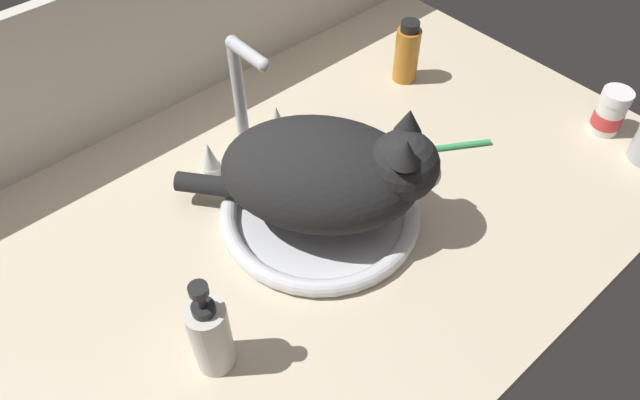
{
  "coord_description": "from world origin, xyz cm",
  "views": [
    {
      "loc": [
        -43.5,
        -47.78,
        76.2
      ],
      "look_at": [
        -2.19,
        -1.02,
        7.0
      ],
      "focal_mm": 33.76,
      "sensor_mm": 36.0,
      "label": 1
    }
  ],
  "objects_px": {
    "cat": "(333,173)",
    "soap_pump_bottle": "(210,335)",
    "faucet": "(244,116)",
    "amber_bottle": "(407,53)",
    "toothbrush": "(443,147)",
    "sink_basin": "(320,212)",
    "pill_bottle": "(610,113)"
  },
  "relations": [
    {
      "from": "soap_pump_bottle",
      "to": "pill_bottle",
      "type": "bearing_deg",
      "value": -6.46
    },
    {
      "from": "soap_pump_bottle",
      "to": "cat",
      "type": "bearing_deg",
      "value": 16.09
    },
    {
      "from": "cat",
      "to": "amber_bottle",
      "type": "xyz_separation_m",
      "value": [
        0.36,
        0.18,
        -0.04
      ]
    },
    {
      "from": "sink_basin",
      "to": "toothbrush",
      "type": "distance_m",
      "value": 0.27
    },
    {
      "from": "sink_basin",
      "to": "pill_bottle",
      "type": "height_order",
      "value": "pill_bottle"
    },
    {
      "from": "cat",
      "to": "pill_bottle",
      "type": "relative_size",
      "value": 4.25
    },
    {
      "from": "cat",
      "to": "soap_pump_bottle",
      "type": "distance_m",
      "value": 0.29
    },
    {
      "from": "sink_basin",
      "to": "toothbrush",
      "type": "height_order",
      "value": "sink_basin"
    },
    {
      "from": "soap_pump_bottle",
      "to": "toothbrush",
      "type": "relative_size",
      "value": 1.16
    },
    {
      "from": "faucet",
      "to": "cat",
      "type": "bearing_deg",
      "value": -86.54
    },
    {
      "from": "sink_basin",
      "to": "amber_bottle",
      "type": "distance_m",
      "value": 0.41
    },
    {
      "from": "amber_bottle",
      "to": "toothbrush",
      "type": "height_order",
      "value": "amber_bottle"
    },
    {
      "from": "sink_basin",
      "to": "pill_bottle",
      "type": "xyz_separation_m",
      "value": [
        0.53,
        -0.19,
        0.03
      ]
    },
    {
      "from": "cat",
      "to": "soap_pump_bottle",
      "type": "relative_size",
      "value": 2.16
    },
    {
      "from": "cat",
      "to": "pill_bottle",
      "type": "distance_m",
      "value": 0.55
    },
    {
      "from": "sink_basin",
      "to": "pill_bottle",
      "type": "bearing_deg",
      "value": -19.41
    },
    {
      "from": "soap_pump_bottle",
      "to": "amber_bottle",
      "type": "distance_m",
      "value": 0.69
    },
    {
      "from": "amber_bottle",
      "to": "sink_basin",
      "type": "bearing_deg",
      "value": -156.11
    },
    {
      "from": "faucet",
      "to": "soap_pump_bottle",
      "type": "height_order",
      "value": "faucet"
    },
    {
      "from": "faucet",
      "to": "pill_bottle",
      "type": "xyz_separation_m",
      "value": [
        0.53,
        -0.38,
        -0.05
      ]
    },
    {
      "from": "sink_basin",
      "to": "toothbrush",
      "type": "xyz_separation_m",
      "value": [
        0.27,
        -0.03,
        -0.01
      ]
    },
    {
      "from": "sink_basin",
      "to": "faucet",
      "type": "xyz_separation_m",
      "value": [
        0.0,
        0.19,
        0.08
      ]
    },
    {
      "from": "sink_basin",
      "to": "cat",
      "type": "bearing_deg",
      "value": -51.0
    },
    {
      "from": "faucet",
      "to": "soap_pump_bottle",
      "type": "relative_size",
      "value": 1.39
    },
    {
      "from": "cat",
      "to": "toothbrush",
      "type": "height_order",
      "value": "cat"
    },
    {
      "from": "cat",
      "to": "sink_basin",
      "type": "bearing_deg",
      "value": 129.0
    },
    {
      "from": "pill_bottle",
      "to": "toothbrush",
      "type": "height_order",
      "value": "pill_bottle"
    },
    {
      "from": "cat",
      "to": "soap_pump_bottle",
      "type": "xyz_separation_m",
      "value": [
        -0.28,
        -0.08,
        -0.04
      ]
    },
    {
      "from": "pill_bottle",
      "to": "amber_bottle",
      "type": "height_order",
      "value": "amber_bottle"
    },
    {
      "from": "soap_pump_bottle",
      "to": "toothbrush",
      "type": "bearing_deg",
      "value": 7.36
    },
    {
      "from": "sink_basin",
      "to": "amber_bottle",
      "type": "relative_size",
      "value": 2.52
    },
    {
      "from": "amber_bottle",
      "to": "faucet",
      "type": "bearing_deg",
      "value": 175.83
    }
  ]
}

